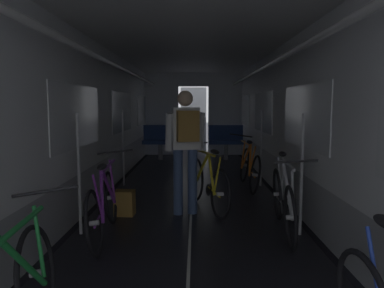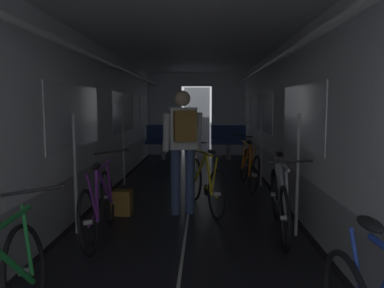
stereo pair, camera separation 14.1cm
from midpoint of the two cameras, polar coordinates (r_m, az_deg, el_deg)
train_car_shell at (r=5.65m, az=0.42°, el=8.12°), size 3.14×12.34×2.57m
bench_seat_far_left at (r=10.21m, az=-4.07°, el=0.81°), size 0.98×0.51×0.95m
bench_seat_far_right at (r=10.19m, az=6.06°, el=0.78°), size 0.98×0.51×0.95m
bicycle_silver at (r=4.48m, az=14.27°, el=-8.46°), size 0.44×1.69×0.95m
bicycle_orange at (r=6.73m, az=9.44°, el=-3.57°), size 0.44×1.69×0.96m
bicycle_purple at (r=4.31m, az=-13.22°, el=-9.04°), size 0.44×1.69×0.95m
person_cyclist_aisle at (r=4.96m, az=-0.59°, el=0.52°), size 0.56×0.45×1.69m
bicycle_yellow_in_aisle at (r=5.31m, az=2.75°, el=-6.01°), size 0.70×1.63×0.94m
backpack_on_floor at (r=5.16m, az=-9.95°, el=-8.89°), size 0.27×0.22×0.34m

